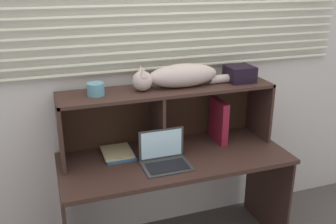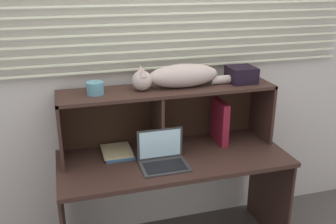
% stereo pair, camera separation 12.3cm
% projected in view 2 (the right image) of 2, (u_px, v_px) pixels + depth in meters
% --- Properties ---
extents(back_panel_with_blinds, '(4.40, 0.08, 2.50)m').
position_uv_depth(back_panel_with_blinds, '(160.00, 71.00, 2.70)').
color(back_panel_with_blinds, beige).
rests_on(back_panel_with_blinds, ground).
extents(desk, '(1.54, 0.64, 0.75)m').
position_uv_depth(desk, '(174.00, 175.00, 2.60)').
color(desk, '#35221B').
rests_on(desk, ground).
extents(hutch_shelf_unit, '(1.47, 0.34, 0.44)m').
position_uv_depth(hutch_shelf_unit, '(165.00, 105.00, 2.60)').
color(hutch_shelf_unit, '#35221B').
rests_on(hutch_shelf_unit, desk).
extents(cat, '(0.83, 0.17, 0.16)m').
position_uv_depth(cat, '(179.00, 76.00, 2.53)').
color(cat, '#B4A296').
rests_on(cat, hutch_shelf_unit).
extents(laptop, '(0.31, 0.22, 0.22)m').
position_uv_depth(laptop, '(163.00, 158.00, 2.43)').
color(laptop, '#323232').
rests_on(laptop, desk).
extents(binder_upright, '(0.05, 0.23, 0.31)m').
position_uv_depth(binder_upright, '(220.00, 122.00, 2.73)').
color(binder_upright, maroon).
rests_on(binder_upright, desk).
extents(book_stack, '(0.20, 0.24, 0.03)m').
position_uv_depth(book_stack, '(118.00, 152.00, 2.58)').
color(book_stack, '#2E5372').
rests_on(book_stack, desk).
extents(small_basket, '(0.11, 0.11, 0.08)m').
position_uv_depth(small_basket, '(95.00, 88.00, 2.39)').
color(small_basket, teal).
rests_on(small_basket, hutch_shelf_unit).
extents(storage_box, '(0.18, 0.18, 0.11)m').
position_uv_depth(storage_box, '(241.00, 75.00, 2.65)').
color(storage_box, black).
rests_on(storage_box, hutch_shelf_unit).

